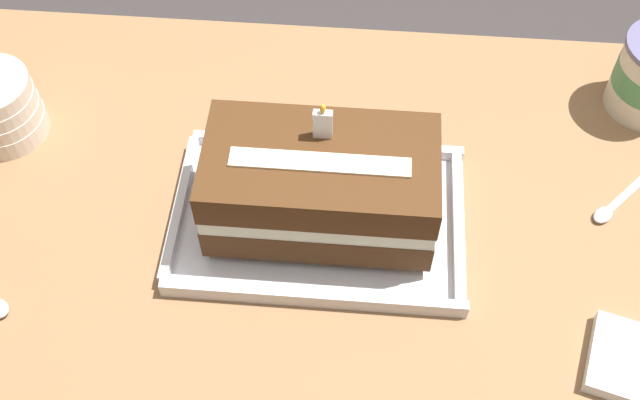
{
  "coord_description": "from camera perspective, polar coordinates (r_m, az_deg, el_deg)",
  "views": [
    {
      "loc": [
        0.04,
        -0.58,
        1.53
      ],
      "look_at": [
        -0.0,
        -0.01,
        0.73
      ],
      "focal_mm": 43.68,
      "sensor_mm": 36.0,
      "label": 1
    }
  ],
  "objects": [
    {
      "name": "napkin_pile",
      "position": [
        0.96,
        22.24,
        -11.12
      ],
      "size": [
        0.13,
        0.12,
        0.02
      ],
      "color": "white",
      "rests_on": "dining_table"
    },
    {
      "name": "dining_table",
      "position": [
        1.11,
        0.16,
        -3.49
      ],
      "size": [
        1.16,
        0.67,
        0.7
      ],
      "color": "olive",
      "rests_on": "ground_plane"
    },
    {
      "name": "birthday_cake",
      "position": [
        0.93,
        -0.19,
        1.12
      ],
      "size": [
        0.28,
        0.15,
        0.17
      ],
      "color": "#482A13",
      "rests_on": "foil_tray"
    },
    {
      "name": "serving_spoon_by_bowls",
      "position": [
        1.08,
        20.62,
        -0.46
      ],
      "size": [
        0.1,
        0.1,
        0.01
      ],
      "color": "silver",
      "rests_on": "dining_table"
    },
    {
      "name": "foil_tray",
      "position": [
        0.99,
        -0.18,
        -1.46
      ],
      "size": [
        0.37,
        0.24,
        0.02
      ],
      "color": "silver",
      "rests_on": "dining_table"
    }
  ]
}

